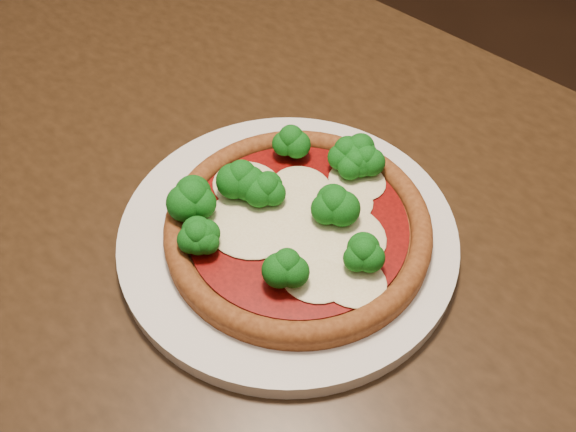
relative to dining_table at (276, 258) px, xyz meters
The scene contains 4 objects.
floor 0.65m from the dining_table, 156.50° to the left, with size 4.00×4.00×0.00m, color black.
dining_table is the anchor object (origin of this frame).
plate 0.13m from the dining_table, 41.56° to the right, with size 0.33×0.33×0.02m, color silver.
pizza 0.15m from the dining_table, 33.89° to the right, with size 0.26×0.26×0.06m.
Camera 1 is at (0.31, -0.38, 1.25)m, focal length 40.00 mm.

